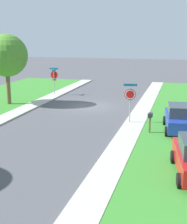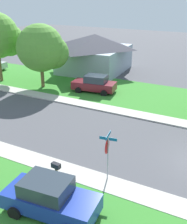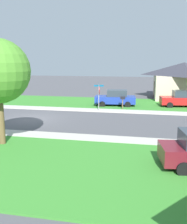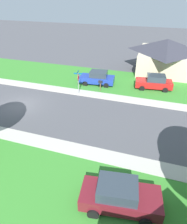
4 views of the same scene
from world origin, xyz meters
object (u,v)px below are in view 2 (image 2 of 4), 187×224
Objects in this scene: car_maroon_behind_trees at (95,84)px; mailbox at (56,168)px; tree_sidewalk_far at (44,49)px; stop_sign_far_corner at (107,149)px; car_blue_near_corner at (50,198)px; house_right_setback at (95,52)px.

car_maroon_behind_trees reaches higher than mailbox.
tree_sidewalk_far is at bearing 38.80° from mailbox.
stop_sign_far_corner is at bearing -53.03° from mailbox.
mailbox is at bearing -159.56° from car_maroon_behind_trees.
stop_sign_far_corner is 2.79m from mailbox.
stop_sign_far_corner is at bearing -132.39° from tree_sidewalk_far.
car_blue_near_corner and car_maroon_behind_trees have the same top height.
car_blue_near_corner is at bearing -158.75° from car_maroon_behind_trees.
house_right_setback is at bearing 27.66° from car_maroon_behind_trees.
car_blue_near_corner is 2.07m from mailbox.
stop_sign_far_corner is 14.56m from car_maroon_behind_trees.
stop_sign_far_corner is 0.61× the size of car_maroon_behind_trees.
stop_sign_far_corner is 2.11× the size of mailbox.
mailbox is at bearing 27.13° from car_blue_near_corner.
stop_sign_far_corner is 0.62× the size of car_blue_near_corner.
car_maroon_behind_trees is 0.48× the size of house_right_setback.
car_blue_near_corner is 3.40× the size of mailbox.
car_maroon_behind_trees is at bearing 21.25° from car_blue_near_corner.
car_maroon_behind_trees is at bearing 20.44° from mailbox.
stop_sign_far_corner is 0.29× the size of house_right_setback.
tree_sidewalk_far reaches higher than house_right_setback.
mailbox is (-14.11, -5.26, 0.14)m from car_maroon_behind_trees.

